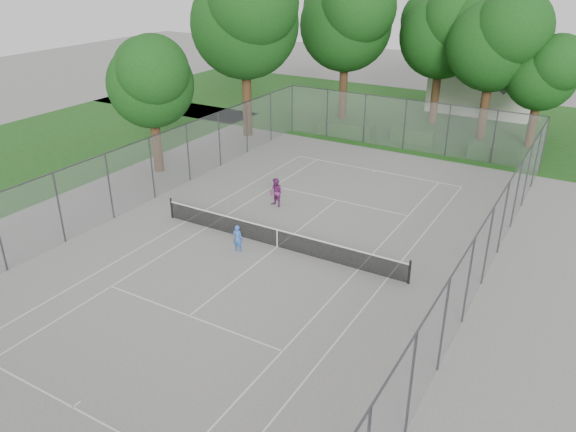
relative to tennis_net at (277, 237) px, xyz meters
The scene contains 17 objects.
ground 0.51m from the tennis_net, ahead, with size 120.00×120.00×0.00m, color slate.
grass_far 26.00m from the tennis_net, 90.00° to the left, with size 60.00×20.00×0.00m, color #184313.
court_markings 0.50m from the tennis_net, ahead, with size 11.03×23.83×0.01m.
tennis_net is the anchor object (origin of this frame).
perimeter_fence 1.30m from the tennis_net, ahead, with size 18.08×34.08×3.52m.
tree_far_left 24.03m from the tennis_net, 107.62° to the left, with size 8.18×7.47×11.76m.
tree_far_midleft 25.53m from the tennis_net, 90.37° to the left, with size 7.40×6.75×10.63m.
tree_far_midright 23.48m from the tennis_net, 79.14° to the left, with size 7.36×6.72×10.58m.
tree_far_right 23.75m from the tennis_net, 70.82° to the left, with size 5.49×5.02×7.90m.
tree_side_back 19.84m from the tennis_net, 128.22° to the left, with size 8.75×7.99×12.58m.
tree_side_front 13.79m from the tennis_net, 157.11° to the left, with size 5.91×5.40×8.50m.
hedge_left 18.39m from the tennis_net, 105.10° to the left, with size 4.32×1.30×1.08m, color #1A4315.
hedge_mid 18.75m from the tennis_net, 89.74° to the left, with size 3.13×0.89×0.98m, color #1A4315.
hedge_right 18.80m from the tennis_net, 71.26° to the left, with size 3.25×1.19×0.98m, color #1A4315.
house 31.46m from the tennis_net, 85.87° to the left, with size 8.47×6.56×10.54m.
girl_player 1.84m from the tennis_net, 139.10° to the right, with size 0.47×0.31×1.29m, color blue.
woman_player 4.72m from the tennis_net, 121.94° to the left, with size 0.77×0.60×1.59m, color #712566.
Camera 1 is at (12.13, -19.73, 12.41)m, focal length 35.00 mm.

